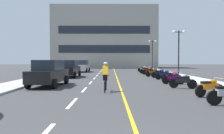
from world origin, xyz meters
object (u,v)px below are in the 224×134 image
(motorcycle_2, at_px, (210,87))
(motorcycle_6, at_px, (164,75))
(parked_car_mid, at_px, (69,69))
(motorcycle_8, at_px, (153,72))
(motorcycle_12, at_px, (146,70))
(motorcycle_9, at_px, (153,72))
(street_lamp_mid, at_px, (179,42))
(cyclist_rider, at_px, (105,76))
(motorcycle_4, at_px, (173,78))
(motorcycle_7, at_px, (160,73))
(motorcycle_11, at_px, (146,70))
(motorcycle_5, at_px, (172,76))
(parked_car_far, at_px, (82,66))
(street_lamp_far, at_px, (152,48))
(motorcycle_3, at_px, (183,81))
(motorcycle_10, at_px, (149,71))
(parked_car_near, at_px, (49,73))
(motorcycle_13, at_px, (143,69))

(motorcycle_2, height_order, motorcycle_6, same)
(parked_car_mid, bearing_deg, motorcycle_8, 4.25)
(motorcycle_12, bearing_deg, motorcycle_9, -89.76)
(motorcycle_8, bearing_deg, street_lamp_mid, -3.28)
(cyclist_rider, bearing_deg, motorcycle_4, 35.53)
(motorcycle_7, bearing_deg, motorcycle_6, -90.33)
(motorcycle_11, bearing_deg, motorcycle_5, -88.24)
(motorcycle_6, relative_size, motorcycle_9, 1.03)
(motorcycle_7, bearing_deg, parked_car_far, 130.59)
(street_lamp_far, height_order, motorcycle_8, street_lamp_far)
(motorcycle_2, bearing_deg, parked_car_far, 112.94)
(street_lamp_far, distance_m, cyclist_rider, 27.81)
(motorcycle_3, bearing_deg, motorcycle_8, 89.80)
(motorcycle_4, bearing_deg, motorcycle_6, 85.90)
(motorcycle_5, distance_m, motorcycle_10, 8.65)
(parked_car_mid, xyz_separation_m, motorcycle_7, (9.40, -1.02, -0.44))
(street_lamp_far, height_order, motorcycle_11, street_lamp_far)
(motorcycle_7, bearing_deg, motorcycle_3, -92.73)
(motorcycle_5, relative_size, motorcycle_8, 0.99)
(motorcycle_11, bearing_deg, parked_car_near, -123.63)
(motorcycle_8, bearing_deg, motorcycle_2, -88.81)
(motorcycle_5, relative_size, motorcycle_10, 0.99)
(parked_car_near, xyz_separation_m, motorcycle_9, (9.33, 9.86, -0.44))
(street_lamp_mid, xyz_separation_m, cyclist_rider, (-7.71, -10.72, -2.85))
(motorcycle_5, xyz_separation_m, motorcycle_6, (-0.11, 1.93, 0.00))
(street_lamp_mid, relative_size, motorcycle_11, 2.92)
(motorcycle_6, height_order, motorcycle_11, same)
(motorcycle_2, distance_m, motorcycle_8, 12.69)
(street_lamp_far, bearing_deg, motorcycle_10, -103.02)
(parked_car_near, height_order, motorcycle_2, parked_car_near)
(parked_car_near, distance_m, motorcycle_10, 14.64)
(motorcycle_6, bearing_deg, motorcycle_7, 89.67)
(parked_car_far, relative_size, motorcycle_5, 2.57)
(motorcycle_5, distance_m, motorcycle_7, 3.87)
(motorcycle_4, relative_size, motorcycle_7, 1.00)
(motorcycle_10, bearing_deg, motorcycle_3, -90.72)
(street_lamp_mid, xyz_separation_m, motorcycle_9, (-2.40, 1.64, -3.27))
(motorcycle_5, height_order, motorcycle_7, same)
(motorcycle_12, relative_size, motorcycle_13, 0.99)
(motorcycle_6, xyz_separation_m, motorcycle_10, (-0.21, 6.72, 0.00))
(motorcycle_8, relative_size, motorcycle_12, 1.00)
(motorcycle_6, xyz_separation_m, motorcycle_9, (0.02, 5.12, 0.00))
(motorcycle_5, xyz_separation_m, motorcycle_12, (-0.11, 12.39, 0.00))
(motorcycle_5, bearing_deg, motorcycle_10, 92.11)
(motorcycle_6, bearing_deg, motorcycle_3, -93.50)
(parked_car_near, xyz_separation_m, motorcycle_5, (9.41, 2.81, -0.44))
(street_lamp_far, relative_size, parked_car_mid, 1.26)
(motorcycle_12, bearing_deg, motorcycle_2, -90.21)
(motorcycle_7, xyz_separation_m, cyclist_rider, (-5.30, -9.19, 0.41))
(parked_car_far, height_order, motorcycle_7, parked_car_far)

